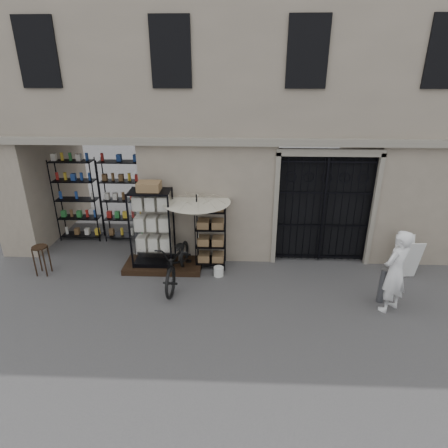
{
  "coord_description": "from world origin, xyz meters",
  "views": [
    {
      "loc": [
        -0.46,
        -7.03,
        4.91
      ],
      "look_at": [
        -0.8,
        1.4,
        1.35
      ],
      "focal_mm": 30.0,
      "sensor_mm": 36.0,
      "label": 1
    }
  ],
  "objects_px": {
    "bicycle": "(179,281)",
    "shopkeeper": "(387,309)",
    "display_cabinet": "(153,232)",
    "market_umbrella": "(197,205)",
    "wire_rack": "(211,237)",
    "white_bucket": "(219,271)",
    "wooden_stool": "(42,259)",
    "steel_bollard": "(382,286)",
    "easel_sign": "(407,257)"
  },
  "relations": [
    {
      "from": "wire_rack",
      "to": "bicycle",
      "type": "relative_size",
      "value": 0.79
    },
    {
      "from": "wooden_stool",
      "to": "white_bucket",
      "type": "bearing_deg",
      "value": 1.1
    },
    {
      "from": "bicycle",
      "to": "steel_bollard",
      "type": "bearing_deg",
      "value": -3.64
    },
    {
      "from": "display_cabinet",
      "to": "steel_bollard",
      "type": "bearing_deg",
      "value": 0.06
    },
    {
      "from": "display_cabinet",
      "to": "market_umbrella",
      "type": "bearing_deg",
      "value": 19.44
    },
    {
      "from": "display_cabinet",
      "to": "bicycle",
      "type": "bearing_deg",
      "value": -26.93
    },
    {
      "from": "white_bucket",
      "to": "market_umbrella",
      "type": "bearing_deg",
      "value": 141.75
    },
    {
      "from": "market_umbrella",
      "to": "easel_sign",
      "type": "xyz_separation_m",
      "value": [
        5.26,
        -0.27,
        -1.21
      ]
    },
    {
      "from": "white_bucket",
      "to": "steel_bollard",
      "type": "height_order",
      "value": "steel_bollard"
    },
    {
      "from": "white_bucket",
      "to": "wooden_stool",
      "type": "height_order",
      "value": "wooden_stool"
    },
    {
      "from": "wire_rack",
      "to": "bicycle",
      "type": "bearing_deg",
      "value": -132.26
    },
    {
      "from": "bicycle",
      "to": "display_cabinet",
      "type": "bearing_deg",
      "value": 144.06
    },
    {
      "from": "steel_bollard",
      "to": "easel_sign",
      "type": "xyz_separation_m",
      "value": [
        0.99,
        1.16,
        0.11
      ]
    },
    {
      "from": "white_bucket",
      "to": "easel_sign",
      "type": "distance_m",
      "value": 4.71
    },
    {
      "from": "white_bucket",
      "to": "bicycle",
      "type": "relative_size",
      "value": 0.12
    },
    {
      "from": "bicycle",
      "to": "wooden_stool",
      "type": "relative_size",
      "value": 2.77
    },
    {
      "from": "wooden_stool",
      "to": "market_umbrella",
      "type": "bearing_deg",
      "value": 7.71
    },
    {
      "from": "market_umbrella",
      "to": "bicycle",
      "type": "distance_m",
      "value": 1.93
    },
    {
      "from": "easel_sign",
      "to": "shopkeeper",
      "type": "bearing_deg",
      "value": -126.21
    },
    {
      "from": "white_bucket",
      "to": "bicycle",
      "type": "height_order",
      "value": "bicycle"
    },
    {
      "from": "steel_bollard",
      "to": "shopkeeper",
      "type": "xyz_separation_m",
      "value": [
        0.08,
        -0.28,
        -0.41
      ]
    },
    {
      "from": "shopkeeper",
      "to": "easel_sign",
      "type": "bearing_deg",
      "value": -157.47
    },
    {
      "from": "market_umbrella",
      "to": "bicycle",
      "type": "relative_size",
      "value": 1.12
    },
    {
      "from": "wire_rack",
      "to": "market_umbrella",
      "type": "bearing_deg",
      "value": -169.69
    },
    {
      "from": "bicycle",
      "to": "steel_bollard",
      "type": "distance_m",
      "value": 4.74
    },
    {
      "from": "market_umbrella",
      "to": "white_bucket",
      "type": "bearing_deg",
      "value": -38.25
    },
    {
      "from": "display_cabinet",
      "to": "market_umbrella",
      "type": "distance_m",
      "value": 1.33
    },
    {
      "from": "wire_rack",
      "to": "wooden_stool",
      "type": "xyz_separation_m",
      "value": [
        -4.25,
        -0.59,
        -0.42
      ]
    },
    {
      "from": "wire_rack",
      "to": "shopkeeper",
      "type": "bearing_deg",
      "value": -23.23
    },
    {
      "from": "white_bucket",
      "to": "easel_sign",
      "type": "relative_size",
      "value": 0.24
    },
    {
      "from": "white_bucket",
      "to": "bicycle",
      "type": "distance_m",
      "value": 1.02
    },
    {
      "from": "wooden_stool",
      "to": "display_cabinet",
      "type": "bearing_deg",
      "value": 8.56
    },
    {
      "from": "display_cabinet",
      "to": "bicycle",
      "type": "relative_size",
      "value": 1.0
    },
    {
      "from": "easel_sign",
      "to": "bicycle",
      "type": "bearing_deg",
      "value": -179.36
    },
    {
      "from": "steel_bollard",
      "to": "shopkeeper",
      "type": "relative_size",
      "value": 0.44
    },
    {
      "from": "market_umbrella",
      "to": "easel_sign",
      "type": "relative_size",
      "value": 2.36
    },
    {
      "from": "bicycle",
      "to": "shopkeeper",
      "type": "xyz_separation_m",
      "value": [
        4.75,
        -0.98,
        0.0
      ]
    },
    {
      "from": "white_bucket",
      "to": "shopkeeper",
      "type": "relative_size",
      "value": 0.13
    },
    {
      "from": "market_umbrella",
      "to": "wooden_stool",
      "type": "xyz_separation_m",
      "value": [
        -3.91,
        -0.53,
        -1.33
      ]
    },
    {
      "from": "wire_rack",
      "to": "display_cabinet",
      "type": "bearing_deg",
      "value": -172.81
    },
    {
      "from": "wire_rack",
      "to": "white_bucket",
      "type": "distance_m",
      "value": 0.9
    },
    {
      "from": "wire_rack",
      "to": "market_umbrella",
      "type": "height_order",
      "value": "market_umbrella"
    },
    {
      "from": "wire_rack",
      "to": "market_umbrella",
      "type": "xyz_separation_m",
      "value": [
        -0.34,
        -0.06,
        0.91
      ]
    },
    {
      "from": "display_cabinet",
      "to": "wooden_stool",
      "type": "relative_size",
      "value": 2.76
    },
    {
      "from": "wooden_stool",
      "to": "easel_sign",
      "type": "bearing_deg",
      "value": 1.61
    },
    {
      "from": "steel_bollard",
      "to": "bicycle",
      "type": "bearing_deg",
      "value": 171.54
    },
    {
      "from": "white_bucket",
      "to": "bicycle",
      "type": "bearing_deg",
      "value": -163.02
    },
    {
      "from": "display_cabinet",
      "to": "wooden_stool",
      "type": "distance_m",
      "value": 2.88
    },
    {
      "from": "bicycle",
      "to": "easel_sign",
      "type": "xyz_separation_m",
      "value": [
        5.66,
        0.47,
        0.53
      ]
    },
    {
      "from": "display_cabinet",
      "to": "easel_sign",
      "type": "distance_m",
      "value": 6.41
    }
  ]
}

